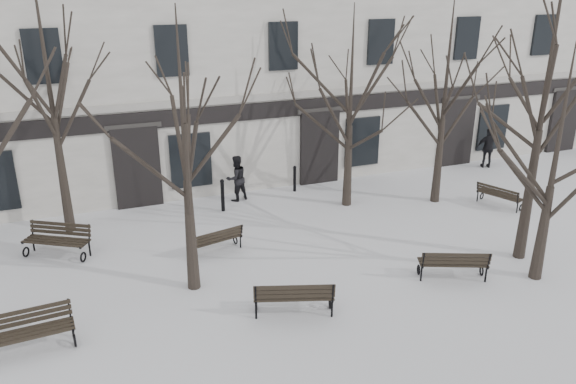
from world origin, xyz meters
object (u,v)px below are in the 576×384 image
tree_3 (559,138)px  bench_1 (294,296)px  bench_3 (57,239)px  tree_2 (551,60)px  bench_0 (28,330)px  tree_1 (183,122)px  bench_4 (216,240)px  bench_5 (499,195)px  bench_2 (454,263)px

tree_3 → bench_1: tree_3 is taller
bench_3 → tree_2: bearing=9.9°
bench_0 → bench_1: size_ratio=0.94×
tree_1 → bench_4: 4.51m
tree_1 → bench_5: size_ratio=4.29×
bench_2 → bench_4: bearing=-11.7°
bench_0 → bench_4: bench_0 is taller
bench_4 → tree_2: bearing=144.1°
tree_3 → bench_1: (-6.84, 0.67, -3.41)m
tree_1 → bench_0: 5.74m
bench_2 → bench_0: bearing=18.9°
tree_1 → tree_3: (8.83, -2.83, -0.54)m
tree_3 → bench_5: bearing=60.3°
tree_2 → bench_1: (-7.31, -0.47, -5.17)m
bench_0 → bench_1: 5.95m
tree_2 → bench_3: size_ratio=4.61×
tree_1 → bench_1: tree_1 is taller
bench_4 → tree_3: bearing=136.2°
bench_0 → bench_4: size_ratio=1.13×
bench_4 → bench_5: (10.35, -0.05, -0.00)m
tree_2 → bench_5: bearing=58.1°
bench_3 → bench_5: size_ratio=1.18×
tree_3 → bench_0: (-12.74, 1.44, -3.43)m
bench_0 → bench_4: (4.97, 3.12, -0.07)m
tree_3 → bench_4: bearing=149.6°
bench_3 → bench_4: (4.37, -1.53, -0.09)m
bench_1 → bench_3: 7.59m
tree_2 → bench_2: tree_2 is taller
tree_2 → bench_4: (-8.25, 3.43, -5.26)m
bench_1 → bench_2: bench_1 is taller
bench_0 → bench_3: bench_3 is taller
tree_2 → bench_2: (-2.66, -0.41, -5.20)m
tree_2 → bench_3: 14.52m
bench_4 → bench_1: bearing=90.1°
tree_2 → tree_3: (-0.47, -1.14, -1.76)m
bench_5 → tree_1: bearing=76.3°
tree_3 → tree_2: bearing=67.4°
bench_3 → bench_5: bench_3 is taller
bench_5 → bench_0: bearing=79.3°
bench_0 → bench_5: 15.62m
tree_1 → bench_4: tree_1 is taller
tree_1 → bench_0: size_ratio=3.74×
bench_4 → bench_0: bearing=18.8°
bench_1 → bench_5: (9.42, 3.85, -0.09)m
bench_2 → bench_4: size_ratio=1.13×
bench_3 → bench_0: bearing=-65.9°
tree_2 → bench_0: tree_2 is taller
tree_3 → tree_1: bearing=162.2°
tree_3 → bench_3: bearing=153.4°
tree_3 → bench_1: bearing=174.4°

